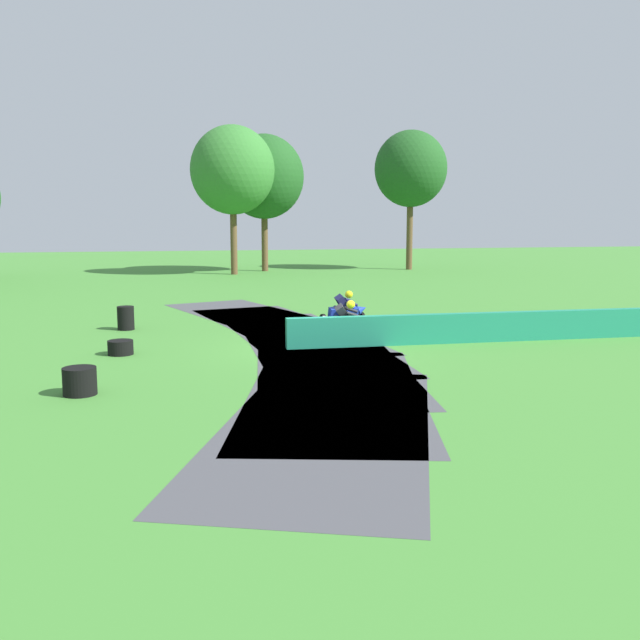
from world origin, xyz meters
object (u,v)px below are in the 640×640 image
(motorcycle_chase_blue, at_px, (345,311))
(tire_stack_near, at_px, (80,381))
(tire_stack_mid_a, at_px, (120,347))
(motorcycle_lead_black, at_px, (347,323))
(tire_stack_mid_b, at_px, (126,318))
(traffic_cone, at_px, (449,321))

(motorcycle_chase_blue, xyz_separation_m, tire_stack_near, (-7.69, -7.24, -0.35))
(tire_stack_near, bearing_deg, tire_stack_mid_a, 82.96)
(motorcycle_lead_black, bearing_deg, tire_stack_mid_a, -176.49)
(motorcycle_lead_black, height_order, tire_stack_near, motorcycle_lead_black)
(tire_stack_near, distance_m, tire_stack_mid_b, 8.93)
(motorcycle_chase_blue, relative_size, tire_stack_near, 2.36)
(tire_stack_mid_b, height_order, traffic_cone, tire_stack_mid_b)
(motorcycle_chase_blue, height_order, tire_stack_mid_a, motorcycle_chase_blue)
(tire_stack_mid_b, xyz_separation_m, traffic_cone, (10.91, -1.81, -0.18))
(motorcycle_lead_black, relative_size, traffic_cone, 3.83)
(motorcycle_lead_black, xyz_separation_m, tire_stack_mid_b, (-6.72, 4.06, -0.24))
(motorcycle_lead_black, height_order, traffic_cone, motorcycle_lead_black)
(tire_stack_mid_b, bearing_deg, motorcycle_lead_black, -31.12)
(tire_stack_near, height_order, traffic_cone, tire_stack_near)
(tire_stack_mid_b, bearing_deg, tire_stack_near, -92.79)
(motorcycle_chase_blue, bearing_deg, traffic_cone, -1.98)
(motorcycle_lead_black, bearing_deg, tire_stack_near, -145.82)
(motorcycle_chase_blue, relative_size, tire_stack_mid_b, 2.12)
(motorcycle_chase_blue, height_order, tire_stack_near, motorcycle_chase_blue)
(tire_stack_near, distance_m, traffic_cone, 13.39)
(tire_stack_near, height_order, tire_stack_mid_b, tire_stack_mid_b)
(motorcycle_chase_blue, height_order, tire_stack_mid_b, motorcycle_chase_blue)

